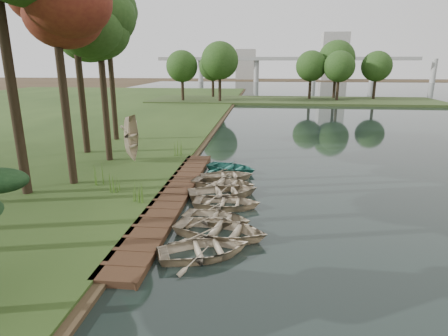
# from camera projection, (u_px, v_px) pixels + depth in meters

# --- Properties ---
(ground) EXTENTS (300.00, 300.00, 0.00)m
(ground) POSITION_uv_depth(u_px,v_px,m) (204.00, 200.00, 18.96)
(ground) COLOR #3D2F1D
(boardwalk) EXTENTS (1.60, 16.00, 0.30)m
(boardwalk) POSITION_uv_depth(u_px,v_px,m) (173.00, 196.00, 19.08)
(boardwalk) COLOR #3D2617
(boardwalk) RESTS_ON ground
(peninsula) EXTENTS (50.00, 14.00, 0.45)m
(peninsula) POSITION_uv_depth(u_px,v_px,m) (293.00, 101.00, 65.95)
(peninsula) COLOR #31421D
(peninsula) RESTS_ON ground
(far_trees) EXTENTS (45.60, 5.60, 8.80)m
(far_trees) POSITION_uv_depth(u_px,v_px,m) (275.00, 64.00, 64.60)
(far_trees) COLOR black
(far_trees) RESTS_ON peninsula
(bridge) EXTENTS (95.90, 4.00, 8.60)m
(bridge) POSITION_uv_depth(u_px,v_px,m) (292.00, 61.00, 130.65)
(bridge) COLOR #A5A5A0
(bridge) RESTS_ON ground
(building_a) EXTENTS (10.00, 8.00, 18.00)m
(building_a) POSITION_uv_depth(u_px,v_px,m) (334.00, 56.00, 147.50)
(building_a) COLOR #A5A5A0
(building_a) RESTS_ON ground
(building_b) EXTENTS (8.00, 8.00, 12.00)m
(building_b) POSITION_uv_depth(u_px,v_px,m) (246.00, 64.00, 156.60)
(building_b) COLOR #A5A5A0
(building_b) RESTS_ON ground
(rowboat_0) EXTENTS (3.96, 3.42, 0.69)m
(rowboat_0) POSITION_uv_depth(u_px,v_px,m) (204.00, 248.00, 13.27)
(rowboat_0) COLOR tan
(rowboat_0) RESTS_ON water
(rowboat_1) EXTENTS (4.30, 3.50, 0.78)m
(rowboat_1) POSITION_uv_depth(u_px,v_px,m) (221.00, 228.00, 14.73)
(rowboat_1) COLOR tan
(rowboat_1) RESTS_ON water
(rowboat_2) EXTENTS (3.39, 2.75, 0.62)m
(rowboat_2) POSITION_uv_depth(u_px,v_px,m) (217.00, 216.00, 16.06)
(rowboat_2) COLOR tan
(rowboat_2) RESTS_ON water
(rowboat_3) EXTENTS (3.22, 2.31, 0.66)m
(rowboat_3) POSITION_uv_depth(u_px,v_px,m) (227.00, 201.00, 17.75)
(rowboat_3) COLOR tan
(rowboat_3) RESTS_ON water
(rowboat_4) EXTENTS (4.26, 3.60, 0.75)m
(rowboat_4) POSITION_uv_depth(u_px,v_px,m) (223.00, 190.00, 19.17)
(rowboat_4) COLOR tan
(rowboat_4) RESTS_ON water
(rowboat_5) EXTENTS (4.01, 3.25, 0.73)m
(rowboat_5) POSITION_uv_depth(u_px,v_px,m) (223.00, 182.00, 20.56)
(rowboat_5) COLOR tan
(rowboat_5) RESTS_ON water
(rowboat_6) EXTENTS (3.61, 2.98, 0.65)m
(rowboat_6) POSITION_uv_depth(u_px,v_px,m) (227.00, 174.00, 22.00)
(rowboat_6) COLOR tan
(rowboat_6) RESTS_ON water
(rowboat_7) EXTENTS (3.89, 3.40, 0.67)m
(rowboat_7) POSITION_uv_depth(u_px,v_px,m) (231.00, 166.00, 23.66)
(rowboat_7) COLOR #287164
(rowboat_7) RESTS_ON water
(stored_rowboat) EXTENTS (3.35, 2.58, 0.64)m
(stored_rowboat) POSITION_uv_depth(u_px,v_px,m) (134.00, 157.00, 25.10)
(stored_rowboat) COLOR tan
(stored_rowboat) RESTS_ON bank
(tree_2) EXTENTS (4.02, 4.02, 10.83)m
(tree_2) POSITION_uv_depth(u_px,v_px,m) (54.00, 8.00, 18.27)
(tree_2) COLOR black
(tree_2) RESTS_ON bank
(tree_4) EXTENTS (4.23, 4.23, 10.71)m
(tree_4) POSITION_uv_depth(u_px,v_px,m) (98.00, 23.00, 23.22)
(tree_4) COLOR black
(tree_4) RESTS_ON bank
(tree_6) EXTENTS (4.76, 4.76, 11.30)m
(tree_6) POSITION_uv_depth(u_px,v_px,m) (108.00, 27.00, 30.00)
(tree_6) COLOR black
(tree_6) RESTS_ON bank
(reeds_0) EXTENTS (0.60, 0.60, 0.93)m
(reeds_0) POSITION_uv_depth(u_px,v_px,m) (139.00, 192.00, 17.83)
(reeds_0) COLOR #3F661E
(reeds_0) RESTS_ON bank
(reeds_1) EXTENTS (0.60, 0.60, 1.01)m
(reeds_1) POSITION_uv_depth(u_px,v_px,m) (114.00, 182.00, 19.21)
(reeds_1) COLOR #3F661E
(reeds_1) RESTS_ON bank
(reeds_2) EXTENTS (0.60, 0.60, 1.03)m
(reeds_2) POSITION_uv_depth(u_px,v_px,m) (100.00, 175.00, 20.29)
(reeds_2) COLOR #3F661E
(reeds_2) RESTS_ON bank
(reeds_3) EXTENTS (0.60, 0.60, 1.12)m
(reeds_3) POSITION_uv_depth(u_px,v_px,m) (178.00, 147.00, 26.77)
(reeds_3) COLOR #3F661E
(reeds_3) RESTS_ON bank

